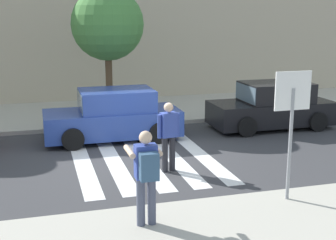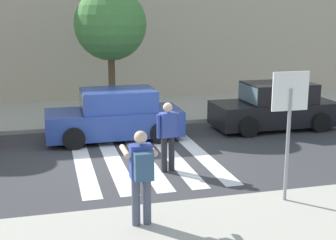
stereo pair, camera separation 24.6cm
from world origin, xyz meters
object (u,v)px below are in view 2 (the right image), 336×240
at_px(stop_sign, 289,108).
at_px(street_tree_center, 110,25).
at_px(photographer_with_backpack, 141,170).
at_px(pedestrian_crossing, 168,133).
at_px(parked_car_blue, 115,116).
at_px(parked_car_black, 275,107).

relative_size(stop_sign, street_tree_center, 0.57).
distance_m(stop_sign, photographer_with_backpack, 3.16).
bearing_deg(pedestrian_crossing, photographer_with_backpack, -112.60).
relative_size(parked_car_blue, street_tree_center, 0.90).
bearing_deg(stop_sign, parked_car_blue, 113.10).
xyz_separation_m(photographer_with_backpack, parked_car_black, (5.85, 6.38, -0.44)).
bearing_deg(street_tree_center, pedestrian_crossing, -84.60).
height_order(parked_car_blue, street_tree_center, street_tree_center).
xyz_separation_m(parked_car_blue, parked_car_black, (5.38, -0.00, 0.00)).
xyz_separation_m(pedestrian_crossing, street_tree_center, (-0.54, 5.75, 2.44)).
height_order(photographer_with_backpack, parked_car_black, photographer_with_backpack).
bearing_deg(photographer_with_backpack, street_tree_center, 85.27).
bearing_deg(pedestrian_crossing, stop_sign, -56.67).
distance_m(parked_car_black, street_tree_center, 6.27).
bearing_deg(street_tree_center, stop_sign, -74.78).
bearing_deg(stop_sign, photographer_with_backpack, -172.32).
bearing_deg(street_tree_center, parked_car_black, -25.37).
xyz_separation_m(pedestrian_crossing, parked_car_black, (4.58, 3.33, -0.25)).
bearing_deg(photographer_with_backpack, pedestrian_crossing, 67.40).
xyz_separation_m(photographer_with_backpack, street_tree_center, (0.73, 8.81, 2.24)).
bearing_deg(photographer_with_backpack, parked_car_black, 47.49).
bearing_deg(pedestrian_crossing, street_tree_center, 95.40).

